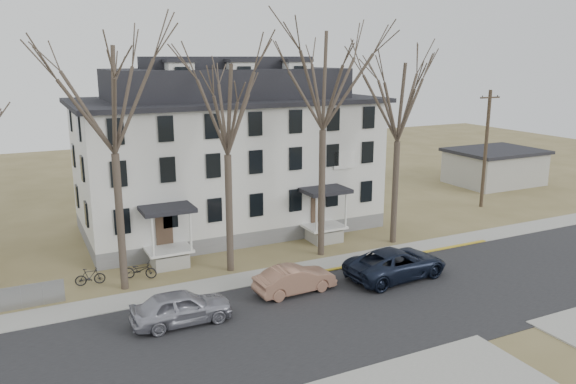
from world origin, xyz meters
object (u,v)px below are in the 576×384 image
tree_far_left (111,92)px  utility_pole_far (486,148)px  boarding_house (228,153)px  tree_center (323,74)px  tree_mid_right (399,97)px  car_silver (181,308)px  bicycle_right (90,277)px  car_tan (295,280)px  car_navy (396,264)px  tree_mid_left (226,103)px  bicycle_left (140,271)px

tree_far_left → utility_pole_far: tree_far_left is taller
boarding_house → utility_pole_far: (20.50, -3.95, -0.47)m
tree_center → tree_mid_right: size_ratio=1.15×
car_silver → bicycle_right: 7.29m
bicycle_right → car_tan: bearing=-116.1°
tree_far_left → car_navy: tree_far_left is taller
boarding_house → tree_mid_left: tree_mid_left is taller
tree_center → car_tan: bearing=-132.3°
utility_pole_far → tree_mid_right: bearing=-160.7°
car_tan → car_navy: size_ratio=0.73×
tree_mid_left → car_tan: tree_mid_left is taller
tree_mid_left → bicycle_right: bearing=171.0°
bicycle_left → bicycle_right: 2.62m
tree_center → bicycle_left: (-10.98, 0.95, -10.60)m
tree_mid_left → tree_center: size_ratio=0.87×
boarding_house → utility_pole_far: boarding_house is taller
tree_mid_right → car_navy: (-3.63, -5.19, -8.77)m
car_navy → car_tan: bearing=79.2°
tree_far_left → car_silver: bearing=-73.1°
tree_far_left → tree_center: bearing=0.0°
bicycle_left → tree_mid_right: bearing=-66.2°
utility_pole_far → car_navy: 18.69m
car_tan → car_navy: car_navy is taller
tree_mid_right → bicycle_left: size_ratio=6.84×
tree_mid_left → tree_mid_right: 11.50m
boarding_house → car_tan: size_ratio=4.80×
car_tan → bicycle_left: car_tan is taller
tree_far_left → tree_center: tree_center is taller
tree_mid_right → car_tan: size_ratio=2.94×
tree_mid_left → tree_center: bearing=0.0°
tree_mid_left → car_navy: 12.88m
bicycle_left → bicycle_right: size_ratio=1.18×
tree_mid_right → car_tan: 13.85m
tree_far_left → tree_mid_right: (17.50, 0.00, -0.74)m
tree_center → bicycle_right: 17.28m
tree_mid_left → car_silver: tree_mid_left is taller
tree_far_left → bicycle_left: tree_far_left is taller
bicycle_left → tree_center: bearing=-67.9°
tree_far_left → tree_mid_left: tree_far_left is taller
boarding_house → car_silver: bearing=-118.7°
car_silver → bicycle_right: size_ratio=2.95×
bicycle_right → car_silver: bearing=-148.8°
tree_center → boarding_house: bearing=110.2°
tree_mid_left → utility_pole_far: bearing=10.1°
car_navy → bicycle_left: (-12.85, 6.14, -0.34)m
tree_mid_left → tree_center: 6.18m
car_tan → bicycle_left: 8.79m
tree_far_left → car_navy: size_ratio=2.30×
boarding_house → car_navy: bearing=-70.0°
car_silver → boarding_house: bearing=-27.9°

